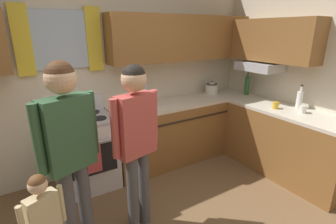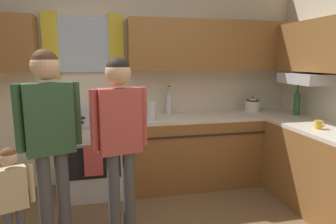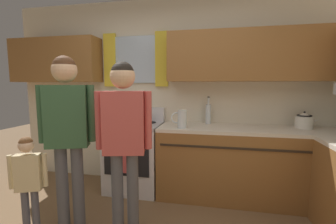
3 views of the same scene
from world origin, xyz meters
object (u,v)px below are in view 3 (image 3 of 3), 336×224
water_pitcher (182,119)px  stove_oven (135,155)px  bottle_tall_clear (208,113)px  adult_holding_child (67,123)px  small_child (28,176)px  adult_in_plaid (124,129)px  stovetop_kettle (304,120)px

water_pitcher → stove_oven: bearing=166.4°
bottle_tall_clear → adult_holding_child: 1.76m
bottle_tall_clear → small_child: size_ratio=0.38×
water_pitcher → adult_in_plaid: (-0.40, -0.83, 0.01)m
stovetop_kettle → adult_in_plaid: (-1.85, -1.09, 0.03)m
adult_in_plaid → small_child: adult_in_plaid is taller
stove_oven → bottle_tall_clear: (0.97, 0.22, 0.57)m
stove_oven → bottle_tall_clear: size_ratio=3.00×
stovetop_kettle → small_child: (-2.69, -1.31, -0.39)m
water_pitcher → small_child: size_ratio=0.23×
stove_oven → water_pitcher: water_pitcher is taller
stove_oven → stovetop_kettle: 2.18m
water_pitcher → adult_in_plaid: 0.92m
stovetop_kettle → adult_in_plaid: 2.15m
stovetop_kettle → small_child: 3.02m
stovetop_kettle → adult_holding_child: (-2.42, -1.09, 0.07)m
stovetop_kettle → adult_in_plaid: adult_in_plaid is taller
adult_in_plaid → small_child: bearing=-165.6°
stovetop_kettle → stove_oven: bearing=-177.2°
stove_oven → water_pitcher: (0.66, -0.16, 0.54)m
stovetop_kettle → water_pitcher: 1.47m
water_pitcher → small_child: water_pitcher is taller
adult_holding_child → small_child: adult_holding_child is taller
bottle_tall_clear → water_pitcher: bottle_tall_clear is taller
water_pitcher → stovetop_kettle: bearing=10.4°
stove_oven → adult_in_plaid: size_ratio=0.68×
adult_in_plaid → bottle_tall_clear: bearing=59.5°
bottle_tall_clear → small_child: 2.15m
stovetop_kettle → adult_in_plaid: bearing=-149.4°
bottle_tall_clear → stovetop_kettle: 1.15m
adult_holding_child → adult_in_plaid: bearing=-0.3°
stovetop_kettle → water_pitcher: bearing=-169.6°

